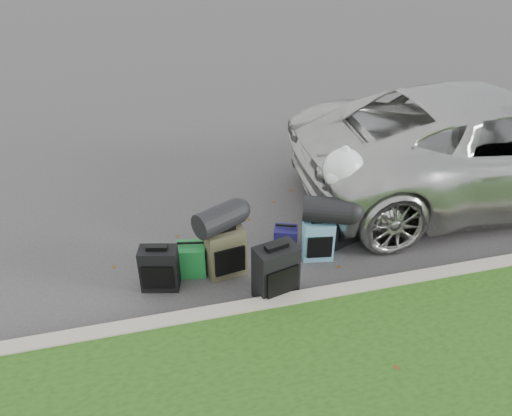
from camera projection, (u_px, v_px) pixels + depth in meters
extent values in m
plane|color=#383535|center=(268.00, 253.00, 6.14)|extent=(120.00, 120.00, 0.00)
cube|color=#9E937F|center=(293.00, 302.00, 5.27)|extent=(120.00, 0.18, 0.15)
imported|color=#B7B7B2|center=(491.00, 144.00, 7.06)|extent=(5.71, 2.89, 1.55)
cube|color=black|center=(159.00, 268.00, 5.47)|extent=(0.45, 0.32, 0.51)
cube|color=black|center=(276.00, 273.00, 5.30)|extent=(0.50, 0.37, 0.65)
cube|color=#393725|center=(225.00, 252.00, 5.67)|extent=(0.47, 0.34, 0.59)
cube|color=teal|center=(318.00, 240.00, 5.94)|extent=(0.39, 0.27, 0.51)
cube|color=black|center=(344.00, 213.00, 6.20)|extent=(0.59, 0.47, 0.78)
cube|color=#1A7730|center=(191.00, 259.00, 5.73)|extent=(0.38, 0.33, 0.38)
cube|color=#1C1855|center=(286.00, 238.00, 6.15)|extent=(0.34, 0.31, 0.30)
cylinder|color=black|center=(219.00, 219.00, 5.44)|extent=(0.62, 0.51, 0.30)
cylinder|color=black|center=(327.00, 210.00, 5.74)|extent=(0.62, 0.50, 0.31)
sphere|color=white|center=(344.00, 169.00, 5.84)|extent=(0.49, 0.49, 0.49)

